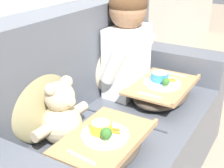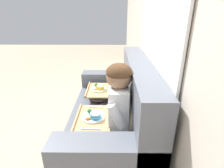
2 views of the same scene
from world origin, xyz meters
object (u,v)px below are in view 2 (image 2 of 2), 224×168
at_px(couch, 115,116).
at_px(lap_tray_child, 93,122).
at_px(lap_tray_teddy, 99,93).
at_px(teddy_bear, 117,87).
at_px(child_figure, 119,95).
at_px(throw_pillow_behind_child, 133,110).
at_px(throw_pillow_behind_teddy, 128,83).

distance_m(couch, lap_tray_child, 0.42).
bearing_deg(lap_tray_teddy, teddy_bear, 90.01).
height_order(couch, child_figure, child_figure).
xyz_separation_m(throw_pillow_behind_child, teddy_bear, (-0.65, -0.14, -0.06)).
bearing_deg(couch, teddy_bear, 176.45).
distance_m(child_figure, lap_tray_child, 0.38).
xyz_separation_m(throw_pillow_behind_teddy, child_figure, (0.65, -0.14, 0.16)).
distance_m(throw_pillow_behind_child, teddy_bear, 0.67).
relative_size(child_figure, lap_tray_child, 1.36).
bearing_deg(teddy_bear, throw_pillow_behind_teddy, 89.90).
height_order(couch, teddy_bear, couch).
xyz_separation_m(throw_pillow_behind_child, lap_tray_teddy, (-0.65, -0.38, -0.14)).
bearing_deg(teddy_bear, lap_tray_teddy, -89.99).
height_order(lap_tray_child, lap_tray_teddy, lap_tray_teddy).
height_order(couch, lap_tray_child, couch).
bearing_deg(lap_tray_teddy, throw_pillow_behind_teddy, 89.97).
xyz_separation_m(couch, lap_tray_child, (0.33, -0.22, 0.15)).
distance_m(lap_tray_child, lap_tray_teddy, 0.65).
distance_m(couch, throw_pillow_behind_teddy, 0.46).
bearing_deg(lap_tray_child, teddy_bear, 160.01).
height_order(throw_pillow_behind_child, teddy_bear, throw_pillow_behind_child).
xyz_separation_m(couch, teddy_bear, (-0.33, 0.02, 0.23)).
bearing_deg(throw_pillow_behind_child, couch, -153.60).
height_order(couch, lap_tray_teddy, couch).
relative_size(throw_pillow_behind_child, lap_tray_child, 0.91).
distance_m(throw_pillow_behind_teddy, teddy_bear, 0.15).
bearing_deg(lap_tray_child, child_figure, 90.14).
distance_m(throw_pillow_behind_teddy, lap_tray_teddy, 0.40).
xyz_separation_m(couch, throw_pillow_behind_child, (0.33, 0.16, 0.29)).
bearing_deg(throw_pillow_behind_teddy, lap_tray_teddy, -90.03).
xyz_separation_m(throw_pillow_behind_teddy, lap_tray_teddy, (-0.00, -0.38, -0.14)).
distance_m(throw_pillow_behind_teddy, child_figure, 0.69).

